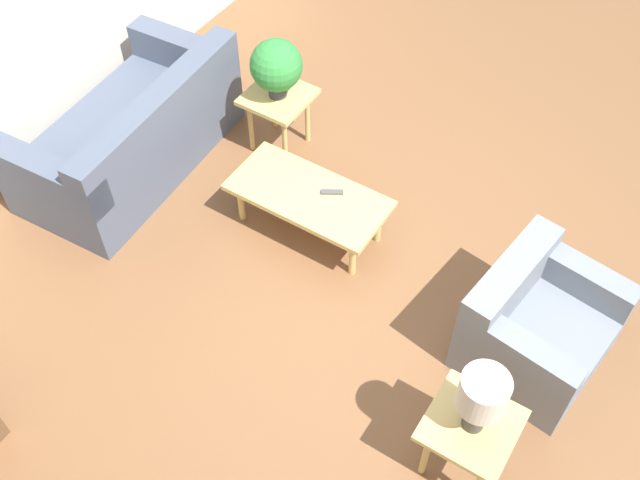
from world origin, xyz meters
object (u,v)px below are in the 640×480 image
object	(u,v)px
coffee_table	(308,198)
side_table_lamp	(470,431)
table_lamp	(482,397)
side_table_plant	(278,104)
sofa	(133,135)
potted_plant	(276,66)
armchair	(535,325)

from	to	relation	value
coffee_table	side_table_lamp	world-z (taller)	side_table_lamp
coffee_table	table_lamp	size ratio (longest dim) A/B	2.46
side_table_plant	side_table_lamp	distance (m)	2.96
side_table_lamp	table_lamp	bearing A→B (deg)	135.00
sofa	coffee_table	xyz separation A→B (m)	(-1.52, -0.15, 0.03)
sofa	side_table_plant	xyz separation A→B (m)	(-0.83, -0.79, 0.12)
potted_plant	side_table_lamp	bearing A→B (deg)	145.21
armchair	side_table_plant	size ratio (longest dim) A/B	1.89
sofa	armchair	xyz separation A→B (m)	(-3.29, -0.04, -0.01)
potted_plant	table_lamp	bearing A→B (deg)	145.21
table_lamp	side_table_lamp	bearing A→B (deg)	-45.00
sofa	coffee_table	distance (m)	1.53
side_table_lamp	sofa	bearing A→B (deg)	-15.44
side_table_lamp	side_table_plant	bearing A→B (deg)	-34.79
armchair	side_table_lamp	xyz separation A→B (m)	(0.03, 0.94, 0.14)
coffee_table	side_table_plant	bearing A→B (deg)	-42.63
potted_plant	table_lamp	size ratio (longest dim) A/B	1.03
side_table_lamp	armchair	bearing A→B (deg)	-91.98
side_table_plant	table_lamp	distance (m)	2.99
sofa	table_lamp	distance (m)	3.42
armchair	potted_plant	bearing A→B (deg)	80.61
side_table_lamp	table_lamp	xyz separation A→B (m)	(-0.00, 0.00, 0.40)
table_lamp	side_table_plant	bearing A→B (deg)	-34.79
side_table_lamp	table_lamp	size ratio (longest dim) A/B	1.11
side_table_lamp	potted_plant	bearing A→B (deg)	-34.79
sofa	coffee_table	world-z (taller)	sofa
armchair	side_table_lamp	bearing A→B (deg)	-174.39
potted_plant	sofa	bearing A→B (deg)	43.75
side_table_lamp	potted_plant	world-z (taller)	potted_plant
armchair	table_lamp	bearing A→B (deg)	-174.39
sofa	side_table_plant	distance (m)	1.15
sofa	coffee_table	size ratio (longest dim) A/B	1.63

